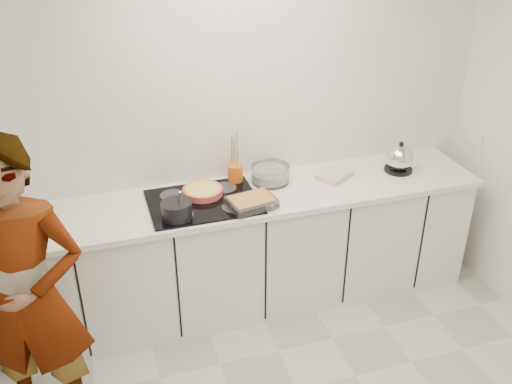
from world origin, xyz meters
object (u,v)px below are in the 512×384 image
object	(u,v)px
kettle	(400,159)
cook	(28,297)
baking_dish	(252,202)
hob	(203,202)
tart_dish	(203,191)
saucepan	(177,210)
mixing_bowl	(270,174)
utensil_crock	(235,174)

from	to	relation	value
kettle	cook	bearing A→B (deg)	-164.85
baking_dish	cook	world-z (taller)	cook
baking_dish	kettle	size ratio (longest dim) A/B	1.42
hob	baking_dish	world-z (taller)	baking_dish
tart_dish	saucepan	size ratio (longest dim) A/B	1.74
tart_dish	saucepan	distance (m)	0.34
hob	saucepan	distance (m)	0.27
mixing_bowl	kettle	xyz separation A→B (m)	(0.95, -0.12, 0.04)
utensil_crock	cook	world-z (taller)	cook
baking_dish	utensil_crock	xyz separation A→B (m)	(-0.00, 0.38, 0.02)
kettle	hob	bearing A→B (deg)	-178.55
hob	cook	world-z (taller)	cook
saucepan	mixing_bowl	distance (m)	0.79
mixing_bowl	kettle	world-z (taller)	kettle
kettle	cook	world-z (taller)	cook
utensil_crock	mixing_bowl	bearing A→B (deg)	-15.29
kettle	utensil_crock	bearing A→B (deg)	171.28
baking_dish	kettle	world-z (taller)	kettle
hob	saucepan	bearing A→B (deg)	-141.88
tart_dish	baking_dish	size ratio (longest dim) A/B	1.06
baking_dish	mixing_bowl	size ratio (longest dim) A/B	0.96
saucepan	cook	xyz separation A→B (m)	(-0.87, -0.49, -0.10)
baking_dish	hob	bearing A→B (deg)	150.65
hob	saucepan	xyz separation A→B (m)	(-0.20, -0.16, 0.06)
saucepan	mixing_bowl	xyz separation A→B (m)	(0.72, 0.31, -0.01)
baking_dish	saucepan	bearing A→B (deg)	179.87
mixing_bowl	kettle	bearing A→B (deg)	-7.03
tart_dish	cook	xyz separation A→B (m)	(-1.09, -0.74, -0.07)
cook	utensil_crock	bearing A→B (deg)	49.27
cook	mixing_bowl	bearing A→B (deg)	43.36
tart_dish	baking_dish	xyz separation A→B (m)	(0.27, -0.25, 0.01)
utensil_crock	cook	xyz separation A→B (m)	(-1.36, -0.87, -0.10)
tart_dish	hob	bearing A→B (deg)	-101.09
kettle	utensil_crock	xyz separation A→B (m)	(-1.19, 0.18, -0.03)
tart_dish	kettle	world-z (taller)	kettle
mixing_bowl	utensil_crock	world-z (taller)	utensil_crock
utensil_crock	kettle	bearing A→B (deg)	-8.72
saucepan	cook	distance (m)	1.01
kettle	saucepan	bearing A→B (deg)	-173.31
kettle	cook	distance (m)	2.65
baking_dish	utensil_crock	world-z (taller)	utensil_crock
hob	mixing_bowl	distance (m)	0.55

